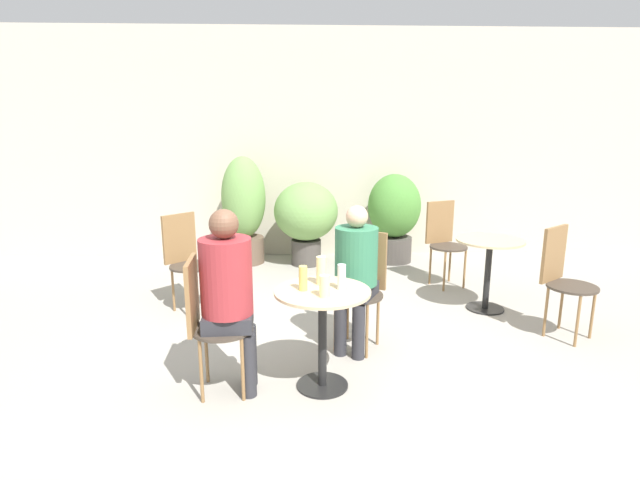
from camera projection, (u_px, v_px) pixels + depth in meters
The scene contains 18 objects.
ground_plane at pixel (331, 385), 3.49m from camera, with size 20.00×20.00×0.00m, color #9E998E.
storefront_wall at pixel (315, 145), 6.67m from camera, with size 10.00×0.06×3.00m.
cafe_table_near at pixel (322, 315), 3.37m from camera, with size 0.65×0.65×0.71m.
cafe_table_far at pixel (489, 258), 4.81m from camera, with size 0.64×0.64×0.71m.
bistro_chair_0 at pixel (362, 279), 4.04m from camera, with size 0.45×0.46×0.94m.
bistro_chair_1 at pixel (207, 315), 3.29m from camera, with size 0.41×0.41×0.94m.
bistro_chair_2 at pixel (444, 236), 5.58m from camera, with size 0.44×0.45×0.94m.
bistro_chair_3 at pixel (562, 272), 4.23m from camera, with size 0.46×0.47×0.94m.
bistro_chair_4 at pixel (185, 254), 4.82m from camera, with size 0.47×0.47×0.94m.
seated_person_0 at pixel (355, 266), 3.87m from camera, with size 0.40×0.41×1.19m.
seated_person_1 at pixel (229, 287), 3.26m from camera, with size 0.35×0.34×1.26m.
beer_glass_0 at pixel (342, 277), 3.32m from camera, with size 0.06×0.06×0.17m.
beer_glass_1 at pixel (321, 270), 3.43m from camera, with size 0.07×0.07×0.20m.
beer_glass_2 at pixel (303, 278), 3.30m from camera, with size 0.06×0.06×0.17m.
beer_glass_3 at pixel (324, 286), 3.18m from camera, with size 0.07×0.07×0.14m.
potted_plant_0 at pixel (244, 208), 6.41m from camera, with size 0.56×0.56×1.39m.
potted_plant_1 at pixel (306, 215), 6.34m from camera, with size 0.81×0.81×1.07m.
potted_plant_2 at pixel (394, 213), 6.49m from camera, with size 0.68×0.68×1.16m.
Camera 1 is at (-0.21, -3.16, 1.80)m, focal length 28.00 mm.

